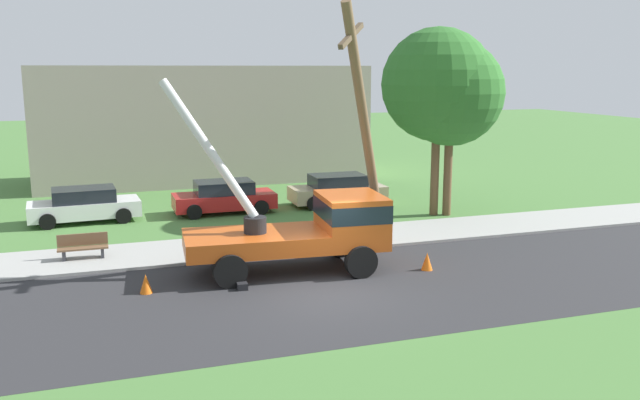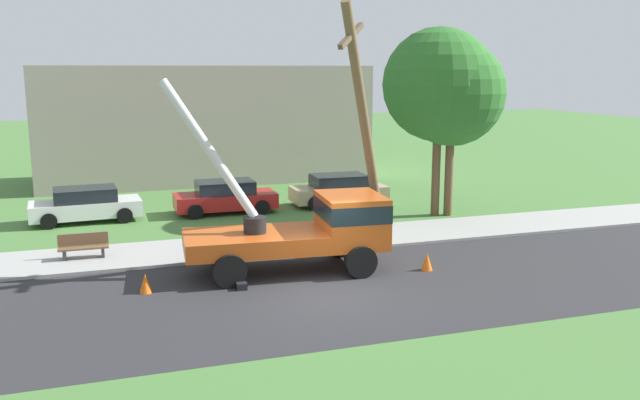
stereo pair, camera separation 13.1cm
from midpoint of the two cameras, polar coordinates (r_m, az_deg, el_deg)
The scene contains 15 objects.
ground_plane at distance 30.62m, azimuth -6.39°, elevation -0.78°, with size 120.00×120.00×0.00m, color #477538.
road_asphalt at distance 19.42m, azimuth 1.04°, elevation -7.72°, with size 80.00×7.75×0.01m, color #2B2B2D.
sidewalk_strip at distance 24.42m, azimuth -3.20°, elevation -3.67°, with size 80.00×3.18×0.10m, color #9E9E99.
utility_truck at distance 21.11m, azimuth -0.56°, elevation -2.22°, with size 6.74×3.26×5.98m.
leaning_utility_pole at distance 22.35m, azimuth 4.04°, elevation 5.92°, with size 3.06×3.23×8.36m.
traffic_cone_ahead at distance 21.58m, azimuth 9.22°, elevation -5.16°, with size 0.36×0.36×0.56m, color orange.
traffic_cone_behind at distance 19.82m, azimuth -14.38°, elevation -6.85°, with size 0.36×0.36×0.56m, color orange.
traffic_cone_curbside at distance 23.59m, azimuth 4.80°, elevation -3.65°, with size 0.36×0.36×0.56m, color orange.
parked_sedan_white at distance 29.50m, azimuth -19.10°, elevation -0.38°, with size 4.50×2.19×1.42m.
parked_sedan_red at distance 29.87m, azimuth -7.90°, elevation 0.27°, with size 4.41×2.03×1.42m.
parked_sedan_tan at distance 31.31m, azimuth 1.72°, elevation 0.87°, with size 4.42×2.05×1.42m.
park_bench at distance 23.61m, azimuth -19.24°, elevation -3.77°, with size 1.60×0.45×0.90m.
roadside_tree_near at distance 29.12m, azimuth 11.24°, elevation 8.87°, with size 4.49×4.49×7.51m.
roadside_tree_far at distance 29.06m, azimuth 10.16°, elevation 9.57°, with size 4.78×4.78×7.98m.
lowrise_building_backdrop at distance 38.93m, azimuth -9.61°, elevation 6.43°, with size 18.00×6.00×6.40m, color #A5998C.
Camera 2 is at (-6.02, -17.37, 6.27)m, focal length 37.79 mm.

